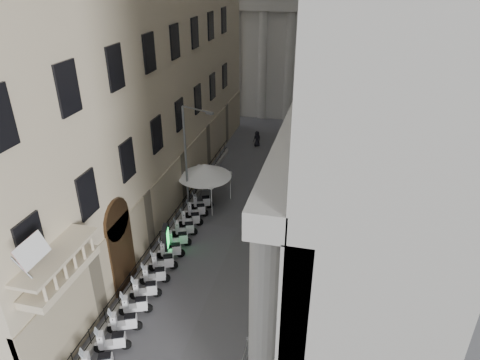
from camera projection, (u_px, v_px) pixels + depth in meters
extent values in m
cylinder|color=white|center=(179.00, 194.00, 32.11)|extent=(0.06, 0.06, 2.23)
cylinder|color=white|center=(216.00, 198.00, 31.51)|extent=(0.06, 0.06, 2.23)
cylinder|color=white|center=(192.00, 177.00, 34.56)|extent=(0.06, 0.06, 2.23)
cylinder|color=white|center=(226.00, 181.00, 33.97)|extent=(0.06, 0.06, 2.23)
cube|color=white|center=(203.00, 174.00, 32.51)|extent=(3.04, 3.04, 0.12)
cone|color=white|center=(202.00, 168.00, 32.28)|extent=(4.05, 4.05, 1.01)
cylinder|color=gray|center=(186.00, 161.00, 30.33)|extent=(0.16, 0.16, 8.07)
cylinder|color=gray|center=(196.00, 109.00, 27.88)|extent=(2.29, 1.00, 0.12)
cube|color=gray|center=(210.00, 113.00, 27.33)|extent=(0.55, 0.39, 0.15)
cube|color=black|center=(166.00, 241.00, 26.81)|extent=(0.52, 1.02, 2.06)
cube|color=#19E54C|center=(168.00, 238.00, 26.70)|extent=(0.22, 0.73, 1.15)
imported|color=black|center=(283.00, 162.00, 38.03)|extent=(0.59, 0.39, 1.60)
imported|color=black|center=(265.00, 172.00, 36.10)|extent=(0.84, 0.70, 1.59)
imported|color=black|center=(257.00, 139.00, 42.99)|extent=(0.92, 0.88, 1.58)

